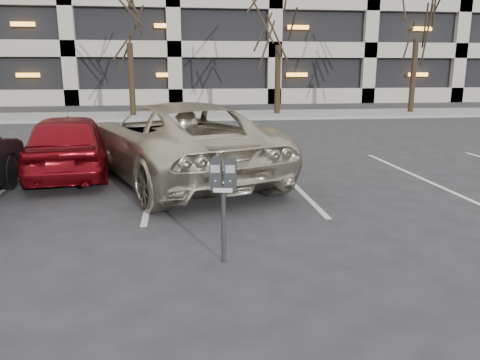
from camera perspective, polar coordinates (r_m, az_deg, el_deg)
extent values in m
plane|color=#28282B|center=(7.30, -0.48, -4.56)|extent=(140.00, 140.00, 0.00)
cube|color=gray|center=(23.02, -5.35, 7.84)|extent=(80.00, 4.00, 0.12)
cube|color=silver|center=(10.05, -26.76, -0.99)|extent=(0.10, 5.20, 0.00)
cube|color=silver|center=(9.48, -10.61, -0.54)|extent=(0.10, 5.20, 0.00)
cube|color=silver|center=(9.73, 6.08, -0.04)|extent=(0.10, 5.20, 0.00)
cube|color=silver|center=(10.72, 20.79, 0.41)|extent=(0.10, 5.20, 0.00)
cylinder|color=black|center=(23.01, -13.09, 11.70)|extent=(0.28, 0.28, 3.44)
cylinder|color=black|center=(23.41, 4.61, 11.94)|extent=(0.28, 0.28, 3.38)
cylinder|color=black|center=(25.78, 20.35, 11.66)|extent=(0.28, 0.28, 3.71)
cylinder|color=black|center=(5.52, -2.01, -5.65)|extent=(0.06, 0.06, 0.90)
cube|color=black|center=(5.38, -2.05, -0.91)|extent=(0.31, 0.16, 0.06)
cube|color=silver|center=(5.34, -2.11, -1.26)|extent=(0.22, 0.05, 0.05)
cube|color=gray|center=(5.28, -3.06, 1.36)|extent=(0.11, 0.03, 0.09)
cube|color=gray|center=(5.26, -1.22, 1.34)|extent=(0.11, 0.03, 0.09)
imported|color=beige|center=(9.78, -7.65, 4.75)|extent=(4.47, 6.35, 1.61)
cube|color=#F63E05|center=(8.69, -10.15, 8.95)|extent=(0.10, 0.20, 0.01)
imported|color=maroon|center=(10.71, -20.09, 4.15)|extent=(2.11, 4.18, 1.37)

